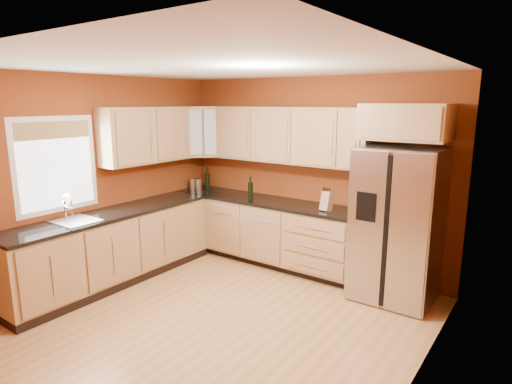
# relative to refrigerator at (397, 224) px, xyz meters

# --- Properties ---
(floor) EXTENTS (4.00, 4.00, 0.00)m
(floor) POSITION_rel_refrigerator_xyz_m (-1.35, -1.62, -0.89)
(floor) COLOR #AF8343
(floor) RESTS_ON ground
(ceiling) EXTENTS (4.00, 4.00, 0.00)m
(ceiling) POSITION_rel_refrigerator_xyz_m (-1.35, -1.62, 1.71)
(ceiling) COLOR silver
(ceiling) RESTS_ON wall_back
(wall_back) EXTENTS (4.00, 0.04, 2.60)m
(wall_back) POSITION_rel_refrigerator_xyz_m (-1.35, 0.38, 0.41)
(wall_back) COLOR brown
(wall_back) RESTS_ON floor
(wall_front) EXTENTS (4.00, 0.04, 2.60)m
(wall_front) POSITION_rel_refrigerator_xyz_m (-1.35, -3.62, 0.41)
(wall_front) COLOR brown
(wall_front) RESTS_ON floor
(wall_left) EXTENTS (0.04, 4.00, 2.60)m
(wall_left) POSITION_rel_refrigerator_xyz_m (-3.35, -1.62, 0.41)
(wall_left) COLOR brown
(wall_left) RESTS_ON floor
(wall_right) EXTENTS (0.04, 4.00, 2.60)m
(wall_right) POSITION_rel_refrigerator_xyz_m (0.65, -1.62, 0.41)
(wall_right) COLOR brown
(wall_right) RESTS_ON floor
(base_cabinets_back) EXTENTS (2.90, 0.60, 0.88)m
(base_cabinets_back) POSITION_rel_refrigerator_xyz_m (-1.90, 0.07, -0.45)
(base_cabinets_back) COLOR #A0824D
(base_cabinets_back) RESTS_ON floor
(base_cabinets_left) EXTENTS (0.60, 2.80, 0.88)m
(base_cabinets_left) POSITION_rel_refrigerator_xyz_m (-3.05, -1.62, -0.45)
(base_cabinets_left) COLOR #A0824D
(base_cabinets_left) RESTS_ON floor
(countertop_back) EXTENTS (2.90, 0.62, 0.04)m
(countertop_back) POSITION_rel_refrigerator_xyz_m (-1.90, 0.06, 0.01)
(countertop_back) COLOR black
(countertop_back) RESTS_ON base_cabinets_back
(countertop_left) EXTENTS (0.62, 2.80, 0.04)m
(countertop_left) POSITION_rel_refrigerator_xyz_m (-3.04, -1.62, 0.01)
(countertop_left) COLOR black
(countertop_left) RESTS_ON base_cabinets_left
(upper_cabinets_back) EXTENTS (2.30, 0.33, 0.75)m
(upper_cabinets_back) POSITION_rel_refrigerator_xyz_m (-1.60, 0.21, 0.94)
(upper_cabinets_back) COLOR #A0824D
(upper_cabinets_back) RESTS_ON wall_back
(upper_cabinets_left) EXTENTS (0.33, 1.35, 0.75)m
(upper_cabinets_left) POSITION_rel_refrigerator_xyz_m (-3.19, -0.90, 0.94)
(upper_cabinets_left) COLOR #A0824D
(upper_cabinets_left) RESTS_ON wall_left
(corner_upper_cabinet) EXTENTS (0.67, 0.67, 0.75)m
(corner_upper_cabinet) POSITION_rel_refrigerator_xyz_m (-3.02, 0.04, 0.94)
(corner_upper_cabinet) COLOR #A0824D
(corner_upper_cabinet) RESTS_ON wall_back
(over_fridge_cabinet) EXTENTS (0.92, 0.60, 0.40)m
(over_fridge_cabinet) POSITION_rel_refrigerator_xyz_m (0.00, 0.07, 1.16)
(over_fridge_cabinet) COLOR #A0824D
(over_fridge_cabinet) RESTS_ON wall_back
(refrigerator) EXTENTS (0.90, 0.75, 1.78)m
(refrigerator) POSITION_rel_refrigerator_xyz_m (0.00, 0.00, 0.00)
(refrigerator) COLOR #AAABAF
(refrigerator) RESTS_ON floor
(window) EXTENTS (0.03, 0.90, 1.00)m
(window) POSITION_rel_refrigerator_xyz_m (-3.33, -2.12, 0.66)
(window) COLOR white
(window) RESTS_ON wall_left
(sink_faucet) EXTENTS (0.50, 0.42, 0.30)m
(sink_faucet) POSITION_rel_refrigerator_xyz_m (-3.04, -2.12, 0.18)
(sink_faucet) COLOR white
(sink_faucet) RESTS_ON countertop_left
(canister_left) EXTENTS (0.13, 0.13, 0.18)m
(canister_left) POSITION_rel_refrigerator_xyz_m (-3.08, -0.00, 0.12)
(canister_left) COLOR #AAABAF
(canister_left) RESTS_ON countertop_back
(canister_right) EXTENTS (0.11, 0.11, 0.17)m
(canister_right) POSITION_rel_refrigerator_xyz_m (-3.20, -0.01, 0.12)
(canister_right) COLOR #AAABAF
(canister_right) RESTS_ON countertop_back
(wine_bottle_a) EXTENTS (0.10, 0.10, 0.36)m
(wine_bottle_a) POSITION_rel_refrigerator_xyz_m (-3.01, 0.12, 0.21)
(wine_bottle_a) COLOR black
(wine_bottle_a) RESTS_ON countertop_back
(wine_bottle_b) EXTENTS (0.09, 0.09, 0.32)m
(wine_bottle_b) POSITION_rel_refrigerator_xyz_m (-2.08, -0.01, 0.19)
(wine_bottle_b) COLOR black
(wine_bottle_b) RESTS_ON countertop_back
(knife_block) EXTENTS (0.14, 0.13, 0.24)m
(knife_block) POSITION_rel_refrigerator_xyz_m (-0.90, 0.01, 0.15)
(knife_block) COLOR tan
(knife_block) RESTS_ON countertop_back
(soap_dispenser) EXTENTS (0.09, 0.09, 0.20)m
(soap_dispenser) POSITION_rel_refrigerator_xyz_m (-0.55, 0.07, 0.13)
(soap_dispenser) COLOR silver
(soap_dispenser) RESTS_ON countertop_back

